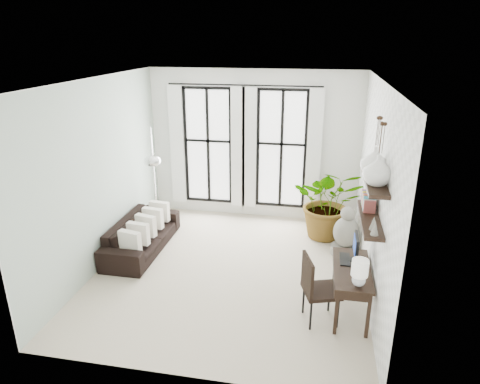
% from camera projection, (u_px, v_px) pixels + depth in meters
% --- Properties ---
extents(floor, '(5.00, 5.00, 0.00)m').
position_uv_depth(floor, '(230.00, 270.00, 7.40)').
color(floor, '#C1B299').
rests_on(floor, ground).
extents(ceiling, '(5.00, 5.00, 0.00)m').
position_uv_depth(ceiling, '(229.00, 81.00, 6.30)').
color(ceiling, white).
rests_on(ceiling, wall_back).
extents(wall_left, '(0.00, 5.00, 5.00)m').
position_uv_depth(wall_left, '(100.00, 175.00, 7.24)').
color(wall_left, '#A7BAAB').
rests_on(wall_left, floor).
extents(wall_right, '(0.00, 5.00, 5.00)m').
position_uv_depth(wall_right, '(375.00, 192.00, 6.46)').
color(wall_right, white).
rests_on(wall_right, floor).
extents(wall_back, '(4.50, 0.00, 4.50)m').
position_uv_depth(wall_back, '(254.00, 146.00, 9.16)').
color(wall_back, white).
rests_on(wall_back, floor).
extents(windows, '(3.26, 0.13, 2.65)m').
position_uv_depth(windows, '(244.00, 148.00, 9.14)').
color(windows, white).
rests_on(windows, wall_back).
extents(wall_shelves, '(0.25, 1.30, 0.60)m').
position_uv_depth(wall_shelves, '(371.00, 202.00, 5.72)').
color(wall_shelves, black).
rests_on(wall_shelves, wall_right).
extents(sofa, '(0.82, 2.07, 0.60)m').
position_uv_depth(sofa, '(142.00, 235.00, 8.04)').
color(sofa, black).
rests_on(sofa, floor).
extents(throw_pillows, '(0.40, 1.52, 0.40)m').
position_uv_depth(throw_pillows, '(146.00, 225.00, 7.96)').
color(throw_pillows, silver).
rests_on(throw_pillows, sofa).
extents(plant, '(1.37, 1.20, 1.48)m').
position_uv_depth(plant, '(329.00, 202.00, 8.40)').
color(plant, '#2D7228').
rests_on(plant, floor).
extents(desk, '(0.52, 1.22, 1.11)m').
position_uv_depth(desk, '(352.00, 272.00, 6.03)').
color(desk, black).
rests_on(desk, floor).
extents(desk_chair, '(0.60, 0.60, 1.01)m').
position_uv_depth(desk_chair, '(315.00, 285.00, 5.91)').
color(desk_chair, black).
rests_on(desk_chair, floor).
extents(arc_lamp, '(0.72, 1.31, 2.26)m').
position_uv_depth(arc_lamp, '(152.00, 153.00, 8.02)').
color(arc_lamp, silver).
rests_on(arc_lamp, floor).
extents(buddha, '(0.52, 0.52, 0.94)m').
position_uv_depth(buddha, '(346.00, 234.00, 7.83)').
color(buddha, gray).
rests_on(buddha, floor).
extents(vase_a, '(0.37, 0.37, 0.38)m').
position_uv_depth(vase_a, '(378.00, 170.00, 5.27)').
color(vase_a, white).
rests_on(vase_a, shelf_upper).
extents(vase_b, '(0.37, 0.37, 0.38)m').
position_uv_depth(vase_b, '(375.00, 161.00, 5.64)').
color(vase_b, white).
rests_on(vase_b, shelf_upper).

